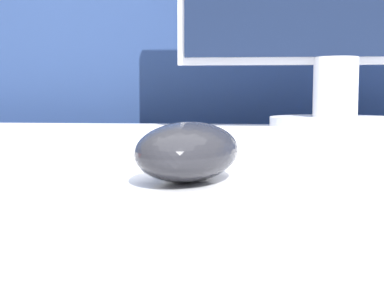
{
  "coord_description": "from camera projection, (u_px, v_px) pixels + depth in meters",
  "views": [
    {
      "loc": [
        -0.03,
        -0.56,
        0.77
      ],
      "look_at": [
        -0.06,
        -0.15,
        0.73
      ],
      "focal_mm": 50.0,
      "sensor_mm": 36.0,
      "label": 1
    }
  ],
  "objects": [
    {
      "name": "partition_panel",
      "position": [
        254.0,
        167.0,
        1.16
      ],
      "size": [
        5.0,
        0.03,
        1.22
      ],
      "color": "navy",
      "rests_on": "ground_plane"
    },
    {
      "name": "computer_mouse_near",
      "position": [
        188.0,
        151.0,
        0.38
      ],
      "size": [
        0.09,
        0.12,
        0.04
      ],
      "rotation": [
        0.0,
        0.0,
        -0.27
      ],
      "color": "#232328",
      "rests_on": "desk"
    },
    {
      "name": "keyboard",
      "position": [
        132.0,
        139.0,
        0.57
      ],
      "size": [
        0.45,
        0.15,
        0.02
      ],
      "rotation": [
        0.0,
        0.0,
        -0.08
      ],
      "color": "white",
      "rests_on": "desk"
    }
  ]
}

